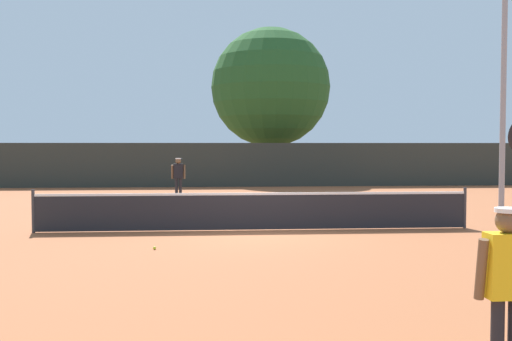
# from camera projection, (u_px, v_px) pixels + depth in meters

# --- Properties ---
(ground_plane) EXTENTS (120.00, 120.00, 0.00)m
(ground_plane) POSITION_uv_depth(u_px,v_px,m) (255.00, 230.00, 15.12)
(ground_plane) COLOR #9E5633
(tennis_net) EXTENTS (11.07, 0.08, 1.07)m
(tennis_net) POSITION_uv_depth(u_px,v_px,m) (255.00, 210.00, 15.10)
(tennis_net) COLOR #232328
(tennis_net) RESTS_ON ground
(perimeter_fence) EXTENTS (35.29, 0.12, 2.27)m
(perimeter_fence) POSITION_uv_depth(u_px,v_px,m) (232.00, 165.00, 30.78)
(perimeter_fence) COLOR #2D332D
(perimeter_fence) RESTS_ON ground
(player_serving) EXTENTS (0.67, 0.39, 2.45)m
(player_serving) POSITION_uv_depth(u_px,v_px,m) (508.00, 268.00, 5.34)
(player_serving) COLOR yellow
(player_serving) RESTS_ON ground
(player_receiving) EXTENTS (0.57, 0.24, 1.63)m
(player_receiving) POSITION_uv_depth(u_px,v_px,m) (178.00, 174.00, 24.19)
(player_receiving) COLOR black
(player_receiving) RESTS_ON ground
(tennis_ball) EXTENTS (0.07, 0.07, 0.07)m
(tennis_ball) POSITION_uv_depth(u_px,v_px,m) (155.00, 248.00, 12.34)
(tennis_ball) COLOR #CCE033
(tennis_ball) RESTS_ON ground
(light_pole) EXTENTS (1.18, 0.28, 9.51)m
(light_pole) POSITION_uv_depth(u_px,v_px,m) (504.00, 46.00, 19.05)
(light_pole) COLOR gray
(light_pole) RESTS_ON ground
(large_tree) EXTENTS (7.07, 7.07, 9.14)m
(large_tree) POSITION_uv_depth(u_px,v_px,m) (271.00, 88.00, 35.45)
(large_tree) COLOR brown
(large_tree) RESTS_ON ground
(parked_car_near) EXTENTS (2.39, 4.40, 1.69)m
(parked_car_near) POSITION_uv_depth(u_px,v_px,m) (90.00, 168.00, 36.44)
(parked_car_near) COLOR navy
(parked_car_near) RESTS_ON ground
(parked_car_mid) EXTENTS (2.43, 4.41, 1.69)m
(parked_car_mid) POSITION_uv_depth(u_px,v_px,m) (384.00, 165.00, 40.21)
(parked_car_mid) COLOR navy
(parked_car_mid) RESTS_ON ground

